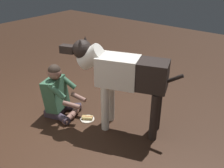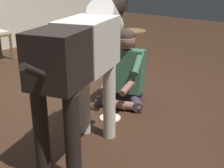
# 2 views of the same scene
# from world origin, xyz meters

# --- Properties ---
(ground_plane) EXTENTS (13.74, 13.74, 0.00)m
(ground_plane) POSITION_xyz_m (0.00, 0.00, 0.00)
(ground_plane) COLOR #362115
(person_sitting_on_floor) EXTENTS (0.69, 0.60, 0.87)m
(person_sitting_on_floor) POSITION_xyz_m (0.22, -0.33, 0.36)
(person_sitting_on_floor) COLOR #3B3140
(person_sitting_on_floor) RESTS_ON ground
(large_dog) EXTENTS (1.66, 0.72, 1.32)m
(large_dog) POSITION_xyz_m (-0.76, -0.67, 0.86)
(large_dog) COLOR silver
(large_dog) RESTS_ON ground
(hot_dog_on_plate) EXTENTS (0.22, 0.22, 0.06)m
(hot_dog_on_plate) POSITION_xyz_m (-0.23, -0.49, 0.03)
(hot_dog_on_plate) COLOR silver
(hot_dog_on_plate) RESTS_ON ground
(round_side_table) EXTENTS (0.44, 0.44, 0.49)m
(round_side_table) POSITION_xyz_m (1.87, 0.77, 0.30)
(round_side_table) COLOR brown
(round_side_table) RESTS_ON ground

